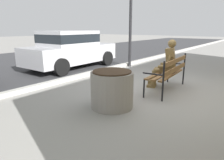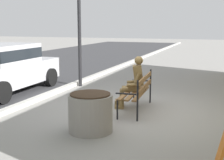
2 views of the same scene
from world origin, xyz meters
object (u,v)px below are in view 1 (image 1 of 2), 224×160
(park_bench, at_px, (169,71))
(lamp_post, at_px, (131,6))
(parked_car_silver, at_px, (71,48))
(concrete_planter, at_px, (112,89))
(bronze_statue_seated, at_px, (165,65))

(park_bench, xyz_separation_m, lamp_post, (2.41, 2.79, 2.01))
(park_bench, distance_m, parked_car_silver, 4.64)
(lamp_post, bearing_deg, concrete_planter, -151.85)
(bronze_statue_seated, bearing_deg, lamp_post, 49.29)
(park_bench, bearing_deg, concrete_planter, 164.57)
(concrete_planter, bearing_deg, bronze_statue_seated, -8.27)
(bronze_statue_seated, relative_size, parked_car_silver, 0.33)
(concrete_planter, bearing_deg, lamp_post, 28.15)
(park_bench, xyz_separation_m, bronze_statue_seated, (0.19, 0.21, 0.12))
(parked_car_silver, relative_size, lamp_post, 1.06)
(park_bench, height_order, lamp_post, lamp_post)
(bronze_statue_seated, height_order, concrete_planter, bronze_statue_seated)
(parked_car_silver, xyz_separation_m, lamp_post, (1.80, -1.80, 1.71))
(parked_car_silver, height_order, lamp_post, lamp_post)
(bronze_statue_seated, xyz_separation_m, parked_car_silver, (0.42, 4.37, 0.17))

